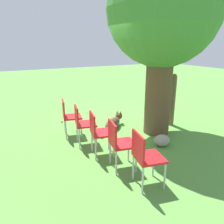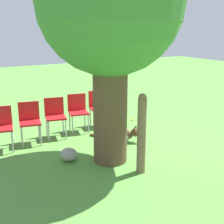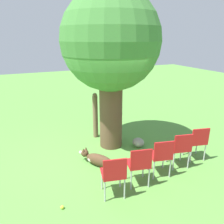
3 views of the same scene
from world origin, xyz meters
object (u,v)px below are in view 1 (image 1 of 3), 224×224
red_chair_0 (69,115)px  red_chair_2 (98,130)px  red_chair_4 (145,155)px  red_chair_1 (82,122)px  dog (114,123)px  fence_post (172,100)px  tennis_ball (62,121)px  oak_tree (163,13)px  red_chair_3 (119,141)px

red_chair_0 → red_chair_2: (-0.20, 1.22, 0.00)m
red_chair_4 → red_chair_1: bearing=111.8°
dog → fence_post: fence_post is taller
red_chair_0 → red_chair_2: bearing=-68.2°
red_chair_1 → tennis_ball: size_ratio=13.15×
oak_tree → dog: 2.83m
red_chair_2 → red_chair_4: size_ratio=1.00×
tennis_ball → red_chair_3: bearing=94.3°
oak_tree → red_chair_2: oak_tree is taller
oak_tree → red_chair_1: (1.89, -0.21, -2.23)m
red_chair_2 → red_chair_4: 1.24m
fence_post → red_chair_1: size_ratio=1.57×
red_chair_3 → fence_post: bearing=39.8°
red_chair_1 → red_chair_2: same height
tennis_ball → fence_post: bearing=148.4°
fence_post → red_chair_2: fence_post is taller
red_chair_3 → red_chair_2: bearing=111.8°
dog → red_chair_4: size_ratio=1.15×
red_chair_3 → tennis_ball: (0.21, -2.83, -0.50)m
red_chair_0 → red_chair_1: 0.62m
fence_post → red_chair_1: 2.59m
oak_tree → tennis_ball: oak_tree is taller
oak_tree → red_chair_3: (1.69, 1.02, -2.23)m
fence_post → red_chair_2: size_ratio=1.57×
red_chair_1 → tennis_ball: (0.02, -1.60, -0.50)m
red_chair_0 → red_chair_4: (-0.40, 2.45, 0.00)m
dog → tennis_ball: 1.54m
red_chair_0 → red_chair_4: same height
red_chair_2 → tennis_ball: red_chair_2 is taller
red_chair_3 → red_chair_4: bearing=-68.2°
red_chair_3 → tennis_ball: red_chair_3 is taller
dog → red_chair_0: bearing=138.1°
dog → fence_post: 1.69m
red_chair_0 → red_chair_1: (-0.10, 0.61, 0.00)m
red_chair_1 → red_chair_4: bearing=-68.2°
dog → red_chair_4: (0.77, 2.35, 0.38)m
fence_post → red_chair_0: size_ratio=1.57×
red_chair_3 → red_chair_4: (-0.10, 0.61, 0.00)m
red_chair_2 → red_chair_4: (-0.20, 1.22, 0.00)m
oak_tree → red_chair_0: 3.10m
oak_tree → dog: bearing=-41.6°
oak_tree → red_chair_3: bearing=31.0°
red_chair_0 → red_chair_2: 1.24m
red_chair_3 → tennis_ball: bearing=107.0°
oak_tree → red_chair_1: size_ratio=4.59×
red_chair_4 → tennis_ball: red_chair_4 is taller
red_chair_0 → red_chair_3: same height
oak_tree → red_chair_4: size_ratio=4.59×
red_chair_0 → fence_post: bearing=-0.2°
dog → red_chair_3: size_ratio=1.15×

